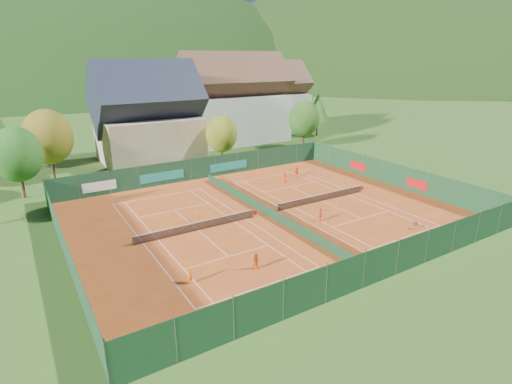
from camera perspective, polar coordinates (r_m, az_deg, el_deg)
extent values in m
plane|color=#2D541A|center=(43.59, 1.39, -3.24)|extent=(600.00, 600.00, 0.00)
cube|color=#AF4719|center=(43.58, 1.39, -3.21)|extent=(40.00, 32.00, 0.01)
cube|color=white|center=(50.52, -13.75, -0.59)|extent=(10.97, 0.06, 0.00)
cube|color=white|center=(30.79, 0.98, -13.30)|extent=(10.97, 0.06, 0.00)
cube|color=white|center=(38.52, -15.80, -7.07)|extent=(0.06, 23.77, 0.00)
cube|color=white|center=(42.36, -1.47, -3.88)|extent=(0.06, 23.77, 0.00)
cube|color=white|center=(38.85, -13.86, -6.66)|extent=(0.06, 23.77, 0.00)
cube|color=white|center=(41.74, -3.10, -4.26)|extent=(0.06, 23.77, 0.00)
cube|color=white|center=(45.62, -11.54, -2.56)|extent=(8.23, 0.06, 0.00)
cube|color=white|center=(34.90, -3.95, -9.18)|extent=(8.23, 0.06, 0.00)
cube|color=white|center=(40.11, -8.27, -5.44)|extent=(0.06, 12.80, 0.00)
cube|color=white|center=(57.10, 1.60, 2.23)|extent=(10.97, 0.06, 0.00)
cube|color=white|center=(40.70, 20.41, -6.13)|extent=(10.97, 0.06, 0.00)
cube|color=white|center=(44.91, 4.08, -2.56)|extent=(0.06, 23.77, 0.00)
cube|color=white|center=(51.75, 14.00, -0.14)|extent=(0.06, 23.77, 0.00)
cube|color=white|center=(45.68, 5.48, -2.22)|extent=(0.06, 23.77, 0.00)
cube|color=white|center=(50.82, 12.91, -0.41)|extent=(0.06, 23.77, 0.00)
cube|color=white|center=(52.82, 4.87, 0.76)|extent=(8.23, 0.06, 0.00)
cube|color=white|center=(43.89, 14.85, -3.70)|extent=(8.23, 0.06, 0.00)
cube|color=white|center=(48.14, 9.39, -1.27)|extent=(0.06, 12.80, 0.00)
cylinder|color=#59595B|center=(38.11, -17.19, -6.67)|extent=(0.10, 0.10, 1.02)
cylinder|color=#59595B|center=(42.60, -0.41, -3.01)|extent=(0.10, 0.10, 1.02)
cube|color=black|center=(39.93, -8.31, -4.85)|extent=(12.80, 0.02, 0.86)
cube|color=white|center=(39.76, -8.33, -4.29)|extent=(12.80, 0.04, 0.06)
cube|color=red|center=(42.74, -0.13, -3.02)|extent=(0.40, 0.04, 0.40)
cylinder|color=#59595B|center=(44.23, 3.13, -2.19)|extent=(0.10, 0.10, 1.02)
cylinder|color=#59595B|center=(52.23, 14.75, 0.55)|extent=(0.10, 0.10, 1.02)
cube|color=black|center=(47.99, 9.42, -0.76)|extent=(12.80, 0.02, 0.86)
cube|color=white|center=(47.85, 9.45, -0.28)|extent=(12.80, 0.04, 0.06)
cube|color=red|center=(52.43, 14.93, 0.53)|extent=(0.40, 0.04, 0.40)
cube|color=#13351D|center=(43.40, 1.39, -2.60)|extent=(0.03, 28.80, 1.00)
cube|color=#153B23|center=(56.46, -7.52, 3.44)|extent=(40.00, 0.04, 3.00)
cube|color=teal|center=(54.42, -13.23, 2.17)|extent=(6.00, 0.03, 1.20)
cube|color=teal|center=(58.18, -3.89, 3.72)|extent=(6.00, 0.03, 1.20)
cube|color=silver|center=(52.60, -21.46, 0.76)|extent=(4.00, 0.03, 1.20)
cube|color=#123319|center=(32.07, 17.46, -9.77)|extent=(40.00, 0.04, 3.00)
cube|color=#14381E|center=(36.96, -25.76, -6.91)|extent=(0.04, 32.00, 3.00)
cube|color=#153A1F|center=(56.02, 18.82, 2.45)|extent=(0.04, 32.00, 3.00)
cube|color=#B21414|center=(53.74, 21.98, 1.06)|extent=(0.03, 3.00, 1.20)
cube|color=#B21414|center=(59.86, 14.38, 3.60)|extent=(0.03, 3.00, 1.20)
cube|color=beige|center=(67.80, -14.91, 7.32)|extent=(15.00, 12.00, 7.00)
cube|color=#1E2333|center=(66.87, -15.38, 12.77)|extent=(16.20, 12.00, 12.00)
cube|color=silver|center=(80.39, -3.12, 10.38)|extent=(20.00, 11.00, 9.00)
cube|color=brown|center=(79.63, -3.22, 15.55)|extent=(21.60, 11.00, 11.00)
cube|color=silver|center=(94.44, 2.09, 11.37)|extent=(16.00, 10.00, 8.00)
cube|color=brown|center=(93.80, 2.14, 15.31)|extent=(17.28, 10.00, 10.00)
cylinder|color=#4D2E1B|center=(55.81, -30.33, 0.65)|extent=(0.36, 0.36, 2.80)
ellipsoid|color=#205819|center=(54.86, -31.02, 4.62)|extent=(5.72, 5.72, 6.58)
cylinder|color=#402917|center=(61.70, -26.96, 2.92)|extent=(0.36, 0.36, 3.15)
ellipsoid|color=olive|center=(60.78, -27.59, 6.99)|extent=(6.44, 6.44, 7.40)
cylinder|color=#4C2C1B|center=(69.34, -32.58, 3.71)|extent=(0.36, 0.36, 3.50)
cylinder|color=#4B331A|center=(64.27, -4.87, 5.19)|extent=(0.36, 0.36, 2.45)
ellipsoid|color=olive|center=(63.54, -4.96, 8.26)|extent=(5.01, 5.01, 5.76)
cylinder|color=#442E18|center=(75.43, 6.76, 7.32)|extent=(0.36, 0.36, 2.80)
ellipsoid|color=#295418|center=(74.74, 6.88, 10.32)|extent=(5.72, 5.72, 6.58)
cylinder|color=#412717|center=(87.73, 8.69, 8.98)|extent=(0.36, 0.36, 3.15)
cone|color=#245317|center=(87.08, 8.84, 11.90)|extent=(5.04, 5.04, 5.85)
cylinder|color=#4B351B|center=(89.29, 1.36, 9.48)|extent=(0.36, 0.36, 3.50)
ellipsoid|color=olive|center=(88.60, 1.38, 12.67)|extent=(7.15, 7.15, 8.22)
ellipsoid|color=black|center=(340.40, -26.08, 7.09)|extent=(440.00, 440.00, 242.00)
ellipsoid|color=black|center=(349.01, 17.73, 9.00)|extent=(380.00, 380.00, 220.40)
cylinder|color=slate|center=(42.70, 21.82, -4.55)|extent=(0.02, 0.02, 0.80)
cylinder|color=slate|center=(42.93, 22.06, -4.46)|extent=(0.02, 0.02, 0.80)
cylinder|color=slate|center=(42.86, 21.50, -4.42)|extent=(0.02, 0.02, 0.80)
cylinder|color=slate|center=(43.09, 21.74, -4.33)|extent=(0.02, 0.02, 0.80)
cube|color=slate|center=(42.84, 21.80, -4.26)|extent=(0.34, 0.34, 0.30)
ellipsoid|color=#CCD833|center=(42.83, 21.81, -4.22)|extent=(0.28, 0.28, 0.16)
sphere|color=#CCD833|center=(35.11, -4.53, -8.97)|extent=(0.07, 0.07, 0.07)
sphere|color=#CCD833|center=(39.85, 16.25, -6.17)|extent=(0.07, 0.07, 0.07)
imported|color=orange|center=(31.16, -9.39, -11.65)|extent=(0.61, 0.60, 1.42)
imported|color=#D85213|center=(32.52, 0.05, -9.93)|extent=(0.89, 0.82, 1.47)
imported|color=orange|center=(41.70, -8.34, -3.58)|extent=(0.88, 0.66, 1.20)
imported|color=#E75814|center=(42.10, 9.19, -3.24)|extent=(0.74, 0.89, 1.43)
imported|color=#F25215|center=(54.52, 4.06, 2.21)|extent=(0.84, 0.63, 1.55)
imported|color=#FC5016|center=(57.31, 5.86, 2.89)|extent=(1.29, 0.99, 1.36)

